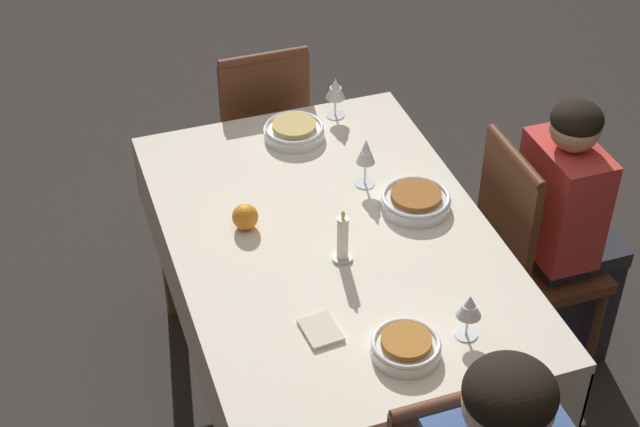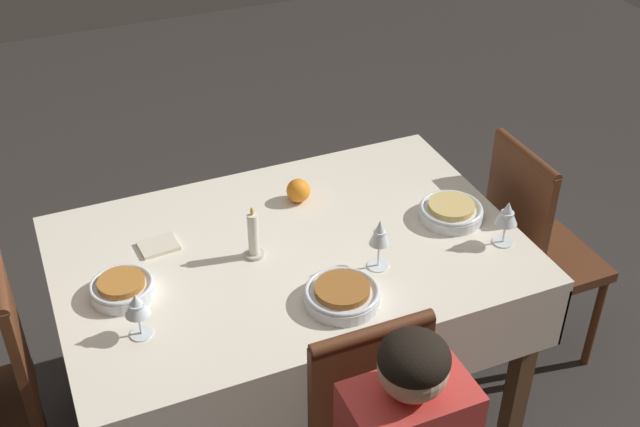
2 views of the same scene
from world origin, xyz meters
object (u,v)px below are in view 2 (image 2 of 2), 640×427
object	(u,v)px
dining_table	(290,272)
candle_centerpiece	(254,237)
wine_glass_west	(137,306)
napkin_red_folded	(158,246)
bowl_west	(122,288)
wine_glass_south	(380,234)
chair_east	(533,248)
bowl_east	(451,211)
orange_fruit	(298,191)
bowl_south	(342,294)
wine_glass_east	(507,215)

from	to	relation	value
dining_table	candle_centerpiece	bearing A→B (deg)	176.66
wine_glass_west	napkin_red_folded	distance (m)	0.40
bowl_west	wine_glass_west	xyz separation A→B (m)	(0.01, -0.18, 0.07)
dining_table	wine_glass_south	bearing A→B (deg)	-41.27
dining_table	chair_east	distance (m)	0.94
chair_east	bowl_east	bearing A→B (deg)	93.19
orange_fruit	wine_glass_west	bearing A→B (deg)	-145.31
bowl_east	bowl_south	bearing A→B (deg)	-154.24
bowl_west	napkin_red_folded	bearing A→B (deg)	51.32
chair_east	bowl_south	size ratio (longest dim) A/B	4.36
chair_east	wine_glass_east	xyz separation A→B (m)	(-0.30, -0.20, 0.36)
chair_east	bowl_east	distance (m)	0.48
wine_glass_west	wine_glass_east	distance (m)	1.13
chair_east	orange_fruit	distance (m)	0.90
wine_glass_west	candle_centerpiece	xyz separation A→B (m)	(0.39, 0.21, -0.03)
bowl_west	bowl_east	xyz separation A→B (m)	(1.06, -0.03, -0.00)
dining_table	napkin_red_folded	world-z (taller)	napkin_red_folded
dining_table	orange_fruit	world-z (taller)	orange_fruit
wine_glass_west	wine_glass_east	xyz separation A→B (m)	(1.13, -0.03, 0.01)
bowl_south	bowl_east	bearing A→B (deg)	25.76
orange_fruit	dining_table	bearing A→B (deg)	-117.87
bowl_east	wine_glass_south	bearing A→B (deg)	-157.88
dining_table	candle_centerpiece	size ratio (longest dim) A/B	7.98
candle_centerpiece	napkin_red_folded	distance (m)	0.31
bowl_west	bowl_east	bearing A→B (deg)	-1.72
orange_fruit	wine_glass_east	bearing A→B (deg)	-42.86
candle_centerpiece	orange_fruit	xyz separation A→B (m)	(0.23, 0.23, -0.03)
bowl_south	napkin_red_folded	xyz separation A→B (m)	(-0.42, 0.45, -0.02)
bowl_south	wine_glass_east	xyz separation A→B (m)	(0.58, 0.06, 0.08)
bowl_west	bowl_east	distance (m)	1.06
chair_east	candle_centerpiece	bearing A→B (deg)	87.86
dining_table	bowl_west	size ratio (longest dim) A/B	7.72
bowl_west	wine_glass_west	bearing A→B (deg)	-85.86
bowl_east	wine_glass_east	xyz separation A→B (m)	(0.08, -0.18, 0.08)
wine_glass_east	candle_centerpiece	size ratio (longest dim) A/B	0.85
bowl_east	candle_centerpiece	distance (m)	0.66
dining_table	bowl_west	xyz separation A→B (m)	(-0.52, -0.02, 0.12)
bowl_west	candle_centerpiece	bearing A→B (deg)	4.01
bowl_south	wine_glass_west	bearing A→B (deg)	170.74
dining_table	wine_glass_south	world-z (taller)	wine_glass_south
wine_glass_east	napkin_red_folded	distance (m)	1.08
bowl_east	wine_glass_east	distance (m)	0.21
wine_glass_south	orange_fruit	bearing A→B (deg)	102.08
wine_glass_west	bowl_south	bearing A→B (deg)	-9.26
bowl_south	wine_glass_east	bearing A→B (deg)	5.90
wine_glass_west	napkin_red_folded	bearing A→B (deg)	69.78
candle_centerpiece	dining_table	bearing A→B (deg)	-3.34
bowl_west	wine_glass_west	distance (m)	0.19
bowl_south	candle_centerpiece	bearing A→B (deg)	117.96
bowl_west	napkin_red_folded	distance (m)	0.24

